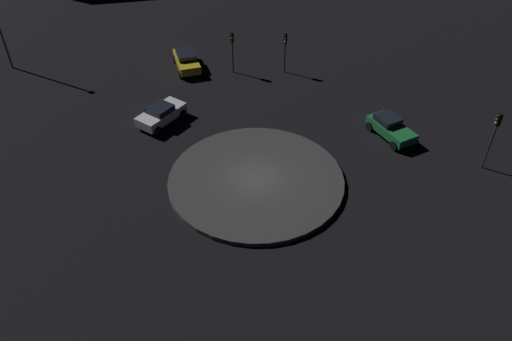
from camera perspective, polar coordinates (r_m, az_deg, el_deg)
name	(u,v)px	position (r m, az deg, el deg)	size (l,w,h in m)	color
ground_plane	(256,182)	(34.28, 0.00, -1.27)	(117.84, 117.84, 0.00)	black
roundabout_island	(256,180)	(34.17, 0.00, -1.06)	(11.88, 11.88, 0.33)	#383838
car_green	(390,127)	(39.33, 14.92, 4.72)	(2.06, 3.99, 1.50)	#1E7238
car_yellow	(187,60)	(47.59, -7.83, 12.20)	(2.83, 4.56, 1.53)	gold
car_white	(161,114)	(40.21, -10.66, 6.29)	(4.40, 3.36, 1.49)	white
traffic_light_south	(232,44)	(45.71, -2.69, 14.02)	(0.36, 0.39, 3.82)	#2D2D2D
traffic_light_northwest	(495,130)	(37.06, 25.32, 4.11)	(0.39, 0.36, 4.48)	#2D2D2D
traffic_light_southwest	(285,45)	(45.82, 3.31, 13.96)	(0.38, 0.39, 3.72)	#2D2D2D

